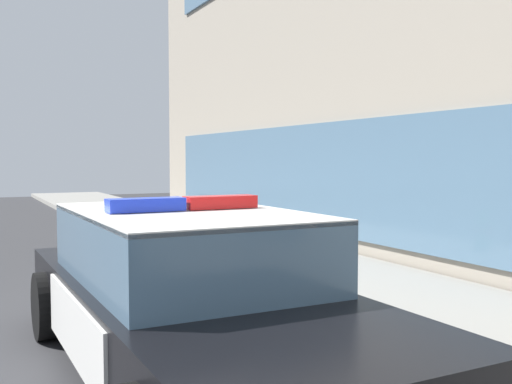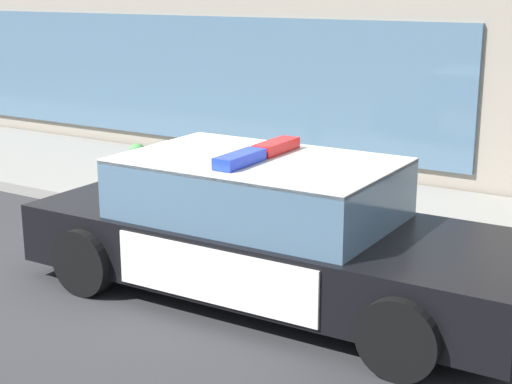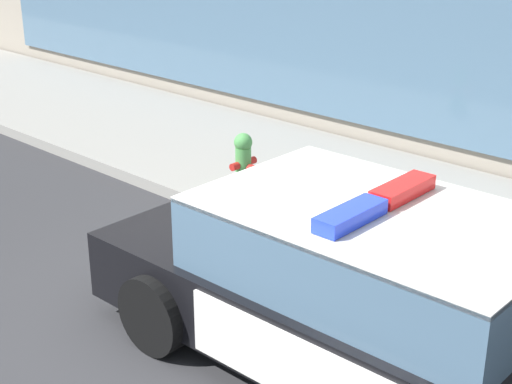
% 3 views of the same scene
% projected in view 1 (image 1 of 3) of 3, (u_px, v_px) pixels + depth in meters
% --- Properties ---
extents(ground, '(48.00, 48.00, 0.00)m').
position_uv_depth(ground, '(93.00, 336.00, 6.02)').
color(ground, '#303033').
extents(sidewalk, '(48.00, 3.16, 0.15)m').
position_uv_depth(sidewalk, '(363.00, 295.00, 7.54)').
color(sidewalk, gray).
rests_on(sidewalk, ground).
extents(police_cruiser, '(5.05, 2.15, 1.49)m').
position_uv_depth(police_cruiser, '(191.00, 295.00, 4.92)').
color(police_cruiser, black).
rests_on(police_cruiser, ground).
extents(fire_hydrant, '(0.34, 0.39, 0.73)m').
position_uv_depth(fire_hydrant, '(232.00, 248.00, 8.70)').
color(fire_hydrant, '#4C994C').
rests_on(fire_hydrant, sidewalk).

